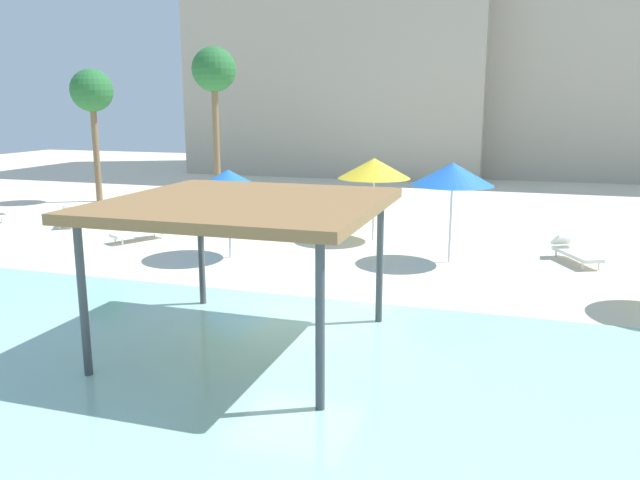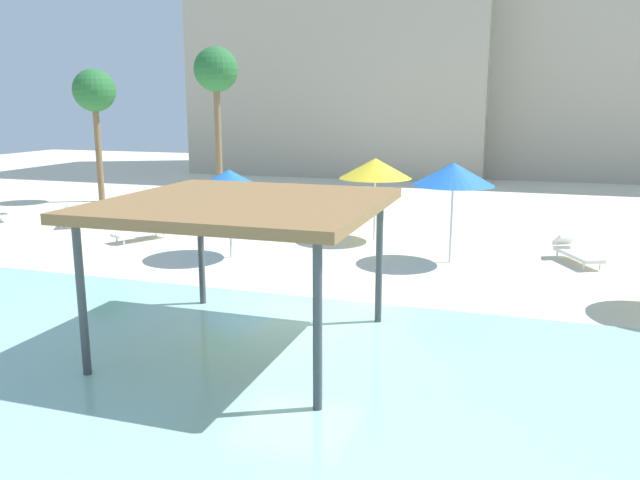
{
  "view_description": "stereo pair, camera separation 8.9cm",
  "coord_description": "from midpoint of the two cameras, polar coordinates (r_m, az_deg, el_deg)",
  "views": [
    {
      "loc": [
        4.28,
        -11.9,
        4.44
      ],
      "look_at": [
        -0.1,
        2.0,
        1.3
      ],
      "focal_mm": 35.62,
      "sensor_mm": 36.0,
      "label": 1
    },
    {
      "loc": [
        4.36,
        -11.88,
        4.44
      ],
      "look_at": [
        -0.1,
        2.0,
        1.3
      ],
      "focal_mm": 35.62,
      "sensor_mm": 36.0,
      "label": 2
    }
  ],
  "objects": [
    {
      "name": "palm_tree_0",
      "position": [
        30.9,
        -19.89,
        12.28
      ],
      "size": [
        1.9,
        1.9,
        5.97
      ],
      "color": "brown",
      "rests_on": "ground"
    },
    {
      "name": "ground_plane",
      "position": [
        13.41,
        -2.39,
        -7.19
      ],
      "size": [
        80.0,
        80.0,
        0.0
      ],
      "primitive_type": "plane",
      "color": "beige"
    },
    {
      "name": "palm_tree_1",
      "position": [
        28.44,
        -9.59,
        14.52
      ],
      "size": [
        1.9,
        1.9,
        6.83
      ],
      "color": "brown",
      "rests_on": "ground"
    },
    {
      "name": "beach_umbrella_blue_2",
      "position": [
        18.08,
        11.68,
        5.82
      ],
      "size": [
        2.3,
        2.3,
        2.84
      ],
      "color": "silver",
      "rests_on": "ground"
    },
    {
      "name": "lounge_chair_2",
      "position": [
        21.83,
        -15.71,
        0.85
      ],
      "size": [
        1.41,
        1.96,
        0.74
      ],
      "rotation": [
        0.0,
        0.0,
        -2.05
      ],
      "color": "white",
      "rests_on": "ground"
    },
    {
      "name": "lagoon_water",
      "position": [
        9.07,
        -14.24,
        -17.41
      ],
      "size": [
        44.0,
        13.5,
        0.04
      ],
      "primitive_type": "cube",
      "color": "#99D1C6",
      "rests_on": "ground"
    },
    {
      "name": "lounge_chair_3",
      "position": [
        25.51,
        -21.68,
        2.03
      ],
      "size": [
        1.49,
        1.93,
        0.74
      ],
      "rotation": [
        0.0,
        0.0,
        -1.03
      ],
      "color": "white",
      "rests_on": "ground"
    },
    {
      "name": "shade_pavilion",
      "position": [
        11.37,
        -6.88,
        2.89
      ],
      "size": [
        4.73,
        4.73,
        2.78
      ],
      "color": "#42474C",
      "rests_on": "ground"
    },
    {
      "name": "hotel_block_0",
      "position": [
        44.07,
        2.45,
        19.23
      ],
      "size": [
        18.52,
        11.07,
        19.73
      ],
      "primitive_type": "cube",
      "color": "#B2A893",
      "rests_on": "ground"
    },
    {
      "name": "beach_umbrella_blue_4",
      "position": [
        18.5,
        -8.39,
        5.28
      ],
      "size": [
        2.35,
        2.35,
        2.59
      ],
      "color": "silver",
      "rests_on": "ground"
    },
    {
      "name": "beach_umbrella_yellow_3",
      "position": [
        20.79,
        4.77,
        6.44
      ],
      "size": [
        2.37,
        2.37,
        2.71
      ],
      "color": "silver",
      "rests_on": "ground"
    },
    {
      "name": "lounge_chair_5",
      "position": [
        19.47,
        21.74,
        -0.9
      ],
      "size": [
        1.36,
        1.97,
        0.74
      ],
      "rotation": [
        0.0,
        0.0,
        -1.12
      ],
      "color": "white",
      "rests_on": "ground"
    }
  ]
}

